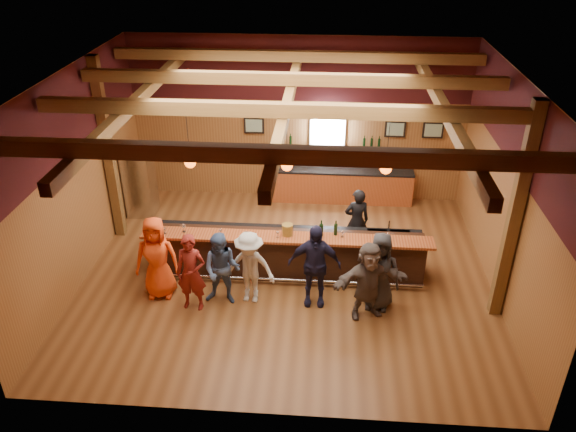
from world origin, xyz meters
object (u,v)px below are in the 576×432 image
at_px(customer_navy, 314,265).
at_px(bottle_a, 321,230).
at_px(ice_bucket, 287,230).
at_px(customer_brown, 368,281).
at_px(stainless_fridge, 140,183).
at_px(customer_dark, 379,271).
at_px(customer_redvest, 191,273).
at_px(bartender, 357,221).
at_px(customer_orange, 157,258).
at_px(bar_counter, 288,251).
at_px(customer_denim, 222,269).
at_px(customer_white, 250,268).
at_px(back_bar_cabinet, 340,186).

relative_size(customer_navy, bottle_a, 4.88).
bearing_deg(ice_bucket, customer_brown, -35.14).
height_order(stainless_fridge, customer_dark, stainless_fridge).
relative_size(customer_redvest, customer_dark, 0.99).
bearing_deg(bartender, customer_orange, 15.90).
bearing_deg(bottle_a, ice_bucket, -179.24).
height_order(bar_counter, customer_denim, customer_denim).
relative_size(customer_orange, customer_denim, 1.13).
distance_m(customer_dark, bottle_a, 1.55).
distance_m(customer_denim, customer_white, 0.56).
relative_size(back_bar_cabinet, customer_white, 2.45).
bearing_deg(customer_dark, stainless_fridge, 158.12).
bearing_deg(customer_denim, bottle_a, 31.19).
distance_m(customer_denim, customer_navy, 1.89).
height_order(back_bar_cabinet, bartender, bartender).
distance_m(back_bar_cabinet, customer_dark, 4.78).
height_order(customer_navy, customer_brown, customer_navy).
xyz_separation_m(bar_counter, customer_denim, (-1.27, -1.23, 0.29)).
bearing_deg(customer_orange, bar_counter, 16.49).
height_order(ice_bucket, bottle_a, bottle_a).
height_order(customer_orange, bartender, customer_orange).
height_order(customer_white, bartender, bartender).
xyz_separation_m(customer_redvest, customer_brown, (3.55, 0.01, -0.01)).
xyz_separation_m(customer_dark, bottle_a, (-1.21, 0.89, 0.40)).
height_order(back_bar_cabinet, stainless_fridge, stainless_fridge).
xyz_separation_m(stainless_fridge, ice_bucket, (4.12, -2.70, 0.34)).
height_order(bar_counter, customer_navy, customer_navy).
xyz_separation_m(customer_redvest, customer_navy, (2.47, 0.34, 0.08)).
relative_size(customer_navy, bartender, 1.13).
bearing_deg(customer_white, bar_counter, 64.70).
xyz_separation_m(bar_counter, customer_navy, (0.61, -1.11, 0.41)).
distance_m(customer_orange, bottle_a, 3.50).
bearing_deg(customer_white, customer_orange, -175.16).
height_order(customer_dark, bottle_a, customer_dark).
bearing_deg(customer_redvest, customer_white, 20.65).
bearing_deg(bartender, customer_redvest, 25.50).
bearing_deg(bottle_a, customer_redvest, -154.86).
bearing_deg(customer_orange, customer_brown, -10.32).
bearing_deg(customer_orange, customer_dark, -6.24).
distance_m(customer_denim, customer_dark, 3.20).
relative_size(customer_redvest, bottle_a, 4.48).
relative_size(customer_white, customer_brown, 0.97).
bearing_deg(bottle_a, bar_counter, 161.58).
xyz_separation_m(back_bar_cabinet, customer_orange, (-3.84, -4.64, 0.45)).
bearing_deg(customer_redvest, bottle_a, 30.28).
relative_size(customer_orange, ice_bucket, 7.25).
distance_m(bar_counter, bottle_a, 1.06).
height_order(customer_orange, customer_white, customer_orange).
bearing_deg(customer_dark, customer_brown, -118.68).
bearing_deg(customer_dark, customer_orange, -172.04).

